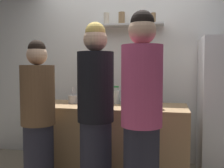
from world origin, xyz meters
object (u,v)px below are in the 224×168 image
object	(u,v)px
water_bottle_plastic	(116,96)
person_blonde	(96,116)
utensil_holder	(73,99)
wine_bottle_dark_glass	(156,95)
person_brown_jacket	(38,121)
wine_bottle_pale_glass	(159,97)
person_pink_top	(142,120)
wine_bottle_green_glass	(145,96)
wine_bottle_amber_glass	(45,97)
baking_pan	(136,102)

from	to	relation	value
water_bottle_plastic	person_blonde	world-z (taller)	person_blonde
utensil_holder	person_blonde	distance (m)	0.83
person_blonde	utensil_holder	bearing A→B (deg)	-70.59
wine_bottle_dark_glass	person_brown_jacket	size ratio (longest dim) A/B	0.18
wine_bottle_pale_glass	person_blonde	distance (m)	0.77
utensil_holder	person_pink_top	size ratio (longest dim) A/B	0.12
wine_bottle_dark_glass	person_blonde	bearing A→B (deg)	-119.66
wine_bottle_pale_glass	wine_bottle_dark_glass	xyz separation A→B (m)	(-0.05, 0.41, -0.02)
utensil_holder	wine_bottle_pale_glass	distance (m)	1.07
water_bottle_plastic	person_brown_jacket	distance (m)	0.99
wine_bottle_green_glass	water_bottle_plastic	size ratio (longest dim) A/B	1.53
utensil_holder	wine_bottle_dark_glass	distance (m)	1.03
wine_bottle_amber_glass	person_pink_top	bearing A→B (deg)	-26.95
person_pink_top	wine_bottle_pale_glass	bearing A→B (deg)	-109.84
baking_pan	utensil_holder	size ratio (longest dim) A/B	1.56
wine_bottle_green_glass	baking_pan	bearing A→B (deg)	118.43
baking_pan	wine_bottle_dark_glass	bearing A→B (deg)	33.39
person_pink_top	wine_bottle_dark_glass	bearing A→B (deg)	-103.58
wine_bottle_green_glass	person_pink_top	size ratio (longest dim) A/B	0.19
wine_bottle_dark_glass	water_bottle_plastic	bearing A→B (deg)	-162.19
water_bottle_plastic	person_blonde	xyz separation A→B (m)	(-0.04, -0.76, -0.11)
water_bottle_plastic	wine_bottle_green_glass	bearing A→B (deg)	-32.67
wine_bottle_pale_glass	wine_bottle_green_glass	distance (m)	0.16
utensil_holder	wine_bottle_amber_glass	world-z (taller)	wine_bottle_amber_glass
person_pink_top	person_blonde	world-z (taller)	person_pink_top
person_blonde	wine_bottle_pale_glass	bearing A→B (deg)	-155.17
utensil_holder	water_bottle_plastic	world-z (taller)	utensil_holder
baking_pan	wine_bottle_green_glass	distance (m)	0.29
person_brown_jacket	person_blonde	size ratio (longest dim) A/B	0.92
person_pink_top	utensil_holder	bearing A→B (deg)	-52.78
wine_bottle_amber_glass	person_brown_jacket	distance (m)	0.43
wine_bottle_amber_glass	person_blonde	distance (m)	0.84
wine_bottle_pale_glass	utensil_holder	bearing A→B (deg)	171.13
person_brown_jacket	person_blonde	bearing A→B (deg)	137.76
baking_pan	water_bottle_plastic	distance (m)	0.25
wine_bottle_dark_glass	water_bottle_plastic	distance (m)	0.50
wine_bottle_amber_glass	person_blonde	world-z (taller)	person_blonde
baking_pan	person_blonde	xyz separation A→B (m)	(-0.28, -0.76, -0.04)
utensil_holder	person_blonde	xyz separation A→B (m)	(0.48, -0.67, -0.07)
wine_bottle_pale_glass	wine_bottle_amber_glass	distance (m)	1.30
wine_bottle_dark_glass	wine_bottle_amber_glass	size ratio (longest dim) A/B	1.05
wine_bottle_dark_glass	wine_bottle_amber_glass	xyz separation A→B (m)	(-1.24, -0.51, -0.00)
water_bottle_plastic	person_brown_jacket	size ratio (longest dim) A/B	0.14
wine_bottle_pale_glass	water_bottle_plastic	distance (m)	0.59
water_bottle_plastic	person_brown_jacket	world-z (taller)	person_brown_jacket
wine_bottle_green_glass	water_bottle_plastic	bearing A→B (deg)	147.33
baking_pan	wine_bottle_amber_glass	bearing A→B (deg)	-160.81
utensil_holder	wine_bottle_green_glass	xyz separation A→B (m)	(0.90, -0.15, 0.07)
baking_pan	wine_bottle_pale_glass	bearing A→B (deg)	-41.54
wine_bottle_pale_glass	water_bottle_plastic	world-z (taller)	wine_bottle_pale_glass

